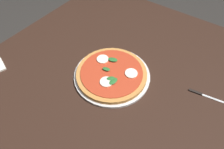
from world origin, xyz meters
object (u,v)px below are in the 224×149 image
at_px(pizza, 112,73).
at_px(knife, 202,94).
at_px(serving_tray, 112,75).
at_px(dining_table, 97,93).

bearing_deg(pizza, knife, 110.80).
height_order(serving_tray, pizza, pizza).
distance_m(pizza, knife, 0.41).
xyz_separation_m(serving_tray, knife, (-0.14, 0.38, -0.00)).
xyz_separation_m(dining_table, serving_tray, (-0.07, 0.04, 0.09)).
height_order(pizza, knife, pizza).
bearing_deg(serving_tray, knife, 110.36).
distance_m(serving_tray, knife, 0.40).
height_order(dining_table, serving_tray, serving_tray).
xyz_separation_m(pizza, knife, (-0.14, 0.38, -0.02)).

